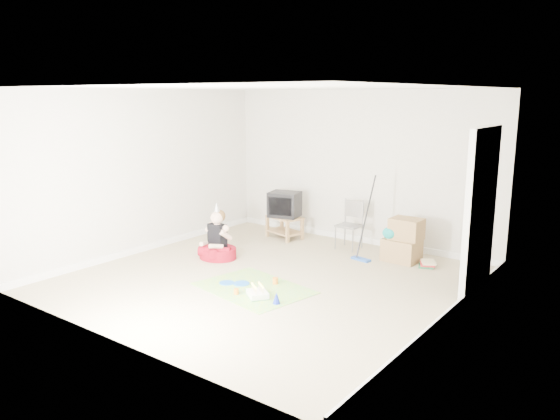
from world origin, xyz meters
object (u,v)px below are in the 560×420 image
Objects in this scene: tv_stand at (285,225)px; crt_tv at (285,204)px; cardboard_boxes at (403,241)px; seated_woman at (218,246)px; birthday_cake at (258,294)px; folding_chair at (349,226)px.

tv_stand is 1.39× the size of crt_tv.
tv_stand is 0.38m from crt_tv.
tv_stand is 1.06× the size of cardboard_boxes.
seated_woman is at bearing -108.75° from crt_tv.
crt_tv is 1.41× the size of birthday_cake.
birthday_cake is (1.46, -2.57, -0.58)m from crt_tv.
seated_woman is at bearing 148.82° from birthday_cake.
tv_stand is at bearing 85.78° from seated_woman.
seated_woman is (-1.38, -1.69, -0.20)m from folding_chair.
seated_woman is 1.85m from birthday_cake.
cardboard_boxes is 0.75× the size of seated_woman.
folding_chair is 2.68m from birthday_cake.
seated_woman is (-0.12, -1.61, -0.42)m from crt_tv.
crt_tv is 1.67m from seated_woman.
cardboard_boxes is (1.01, -0.11, -0.07)m from folding_chair.
birthday_cake is (1.46, -2.57, -0.20)m from tv_stand.
crt_tv reaches higher than folding_chair.
seated_woman is (-2.39, -1.58, -0.13)m from cardboard_boxes.
tv_stand is 2.27m from cardboard_boxes.
crt_tv is at bearing 179.18° from cardboard_boxes.
seated_woman is (-0.12, -1.61, -0.04)m from tv_stand.
seated_woman reaches higher than tv_stand.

